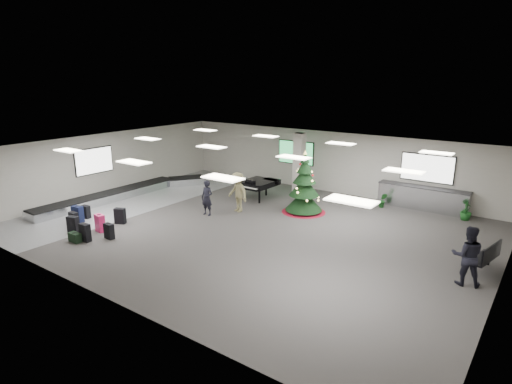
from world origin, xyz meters
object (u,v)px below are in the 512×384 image
Objects in this scene: christmas_tree at (304,191)px; traveler_b at (238,192)px; potted_plant_right at (466,211)px; potted_plant_left at (383,200)px; bench at (487,256)px; grand_piano at (258,184)px; pink_suitcase at (100,223)px; baggage_carousel at (126,193)px; traveler_a at (207,198)px; service_counter at (422,198)px; traveler_bench at (467,256)px.

christmas_tree reaches higher than traveler_b.
potted_plant_left is at bearing -174.62° from potted_plant_right.
bench is at bearing 11.26° from traveler_b.
christmas_tree reaches higher than grand_piano.
pink_suitcase is 0.25× the size of christmas_tree.
traveler_a is at bearing 2.86° from baggage_carousel.
potted_plant_left is (7.98, 9.72, 0.00)m from pink_suitcase.
potted_plant_left is (5.66, 2.19, -0.41)m from grand_piano.
bench is 10.22m from traveler_b.
service_counter reaches higher than baggage_carousel.
service_counter reaches higher than pink_suitcase.
bench is 1.43m from traveler_bench.
traveler_b is 9.93m from potted_plant_right.
grand_piano reaches higher than potted_plant_right.
potted_plant_right is (6.20, 3.11, -0.56)m from christmas_tree.
christmas_tree is 1.56× the size of traveler_bench.
traveler_bench reaches higher than traveler_b.
traveler_b reaches higher than pink_suitcase.
service_counter is at bearing -82.93° from traveler_bench.
traveler_a is (-3.27, -2.88, -0.19)m from christmas_tree.
bench is 0.85× the size of traveler_bench.
christmas_tree is at bearing -153.38° from potted_plant_right.
baggage_carousel is 6.24× the size of bench.
potted_plant_right is at bearing 5.38° from potted_plant_left.
potted_plant_right is at bearing 22.91° from baggage_carousel.
grand_piano is (-7.23, -3.00, 0.22)m from service_counter.
christmas_tree is 1.49× the size of grand_piano.
potted_plant_left is (11.27, 5.93, 0.14)m from baggage_carousel.
service_counter is 2.22× the size of traveler_bench.
traveler_bench reaches higher than baggage_carousel.
grand_piano is at bearing -157.48° from service_counter.
christmas_tree is at bearing 46.85° from traveler_b.
bench is 0.85× the size of traveler_b.
service_counter is 6.54m from bench.
traveler_b reaches higher than bench.
christmas_tree is 3.39× the size of potted_plant_right.
baggage_carousel is 16.08m from potted_plant_right.
baggage_carousel is 6.17× the size of traveler_a.
grand_piano is (5.61, 3.73, 0.55)m from baggage_carousel.
potted_plant_right is (-1.52, 5.06, -0.11)m from bench.
traveler_a reaches higher than bench.
traveler_a reaches higher than grand_piano.
bench reaches higher than pink_suitcase.
bench is at bearing -73.24° from potted_plant_right.
traveler_bench is (3.12, -6.87, 0.37)m from service_counter.
christmas_tree is 1.56× the size of traveler_b.
bench is at bearing -122.77° from traveler_bench.
grand_piano is 1.23× the size of bench.
service_counter is at bearing 40.23° from christmas_tree.
grand_piano reaches higher than bench.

